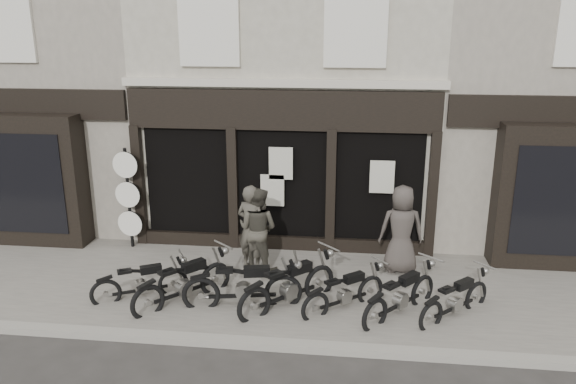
# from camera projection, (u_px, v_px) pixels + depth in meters

# --- Properties ---
(ground_plane) EXTENTS (90.00, 90.00, 0.00)m
(ground_plane) POSITION_uv_depth(u_px,v_px,m) (263.00, 311.00, 10.80)
(ground_plane) COLOR #2D2B28
(ground_plane) RESTS_ON ground
(pavement) EXTENTS (30.00, 4.20, 0.12)m
(pavement) POSITION_uv_depth(u_px,v_px,m) (269.00, 287.00, 11.64)
(pavement) COLOR #68625B
(pavement) RESTS_ON ground_plane
(kerb) EXTENTS (30.00, 0.25, 0.13)m
(kerb) POSITION_uv_depth(u_px,v_px,m) (251.00, 343.00, 9.59)
(kerb) COLOR gray
(kerb) RESTS_ON ground_plane
(central_building) EXTENTS (7.30, 6.22, 8.34)m
(central_building) POSITION_uv_depth(u_px,v_px,m) (295.00, 71.00, 15.29)
(central_building) COLOR #BDB7A2
(central_building) RESTS_ON ground
(neighbour_left) EXTENTS (5.60, 6.73, 8.34)m
(neighbour_left) POSITION_uv_depth(u_px,v_px,m) (74.00, 71.00, 15.96)
(neighbour_left) COLOR gray
(neighbour_left) RESTS_ON ground
(neighbour_right) EXTENTS (5.60, 6.73, 8.34)m
(neighbour_right) POSITION_uv_depth(u_px,v_px,m) (538.00, 75.00, 14.55)
(neighbour_right) COLOR gray
(neighbour_right) RESTS_ON ground
(motorcycle_0) EXTENTS (1.75, 1.12, 0.91)m
(motorcycle_0) POSITION_uv_depth(u_px,v_px,m) (141.00, 285.00, 11.05)
(motorcycle_0) COLOR black
(motorcycle_0) RESTS_ON ground
(motorcycle_1) EXTENTS (1.66, 1.82, 1.06)m
(motorcycle_1) POSITION_uv_depth(u_px,v_px,m) (184.00, 286.00, 10.87)
(motorcycle_1) COLOR black
(motorcycle_1) RESTS_ON ground
(motorcycle_2) EXTENTS (2.28, 0.77, 1.10)m
(motorcycle_2) POSITION_uv_depth(u_px,v_px,m) (244.00, 290.00, 10.69)
(motorcycle_2) COLOR black
(motorcycle_2) RESTS_ON ground
(motorcycle_3) EXTENTS (1.82, 1.80, 1.10)m
(motorcycle_3) POSITION_uv_depth(u_px,v_px,m) (289.00, 290.00, 10.70)
(motorcycle_3) COLOR black
(motorcycle_3) RESTS_ON ground
(motorcycle_4) EXTENTS (1.62, 1.39, 0.92)m
(motorcycle_4) POSITION_uv_depth(u_px,v_px,m) (345.00, 295.00, 10.63)
(motorcycle_4) COLOR black
(motorcycle_4) RESTS_ON ground
(motorcycle_5) EXTENTS (1.57, 1.72, 1.00)m
(motorcycle_5) POSITION_uv_depth(u_px,v_px,m) (401.00, 299.00, 10.42)
(motorcycle_5) COLOR black
(motorcycle_5) RESTS_ON ground
(motorcycle_6) EXTENTS (1.54, 1.48, 0.92)m
(motorcycle_6) POSITION_uv_depth(u_px,v_px,m) (455.00, 303.00, 10.34)
(motorcycle_6) COLOR black
(motorcycle_6) RESTS_ON ground
(man_left) EXTENTS (0.82, 0.70, 1.92)m
(man_left) POSITION_uv_depth(u_px,v_px,m) (251.00, 228.00, 12.13)
(man_left) COLOR #434037
(man_left) RESTS_ON pavement
(man_centre) EXTENTS (1.08, 0.95, 1.86)m
(man_centre) POSITION_uv_depth(u_px,v_px,m) (258.00, 229.00, 12.14)
(man_centre) COLOR #3F3C33
(man_centre) RESTS_ON pavement
(man_right) EXTENTS (0.99, 0.69, 1.93)m
(man_right) POSITION_uv_depth(u_px,v_px,m) (401.00, 229.00, 12.01)
(man_right) COLOR #423B37
(man_right) RESTS_ON pavement
(advert_sign_post) EXTENTS (0.62, 0.40, 2.56)m
(advert_sign_post) POSITION_uv_depth(u_px,v_px,m) (129.00, 202.00, 13.30)
(advert_sign_post) COLOR black
(advert_sign_post) RESTS_ON ground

